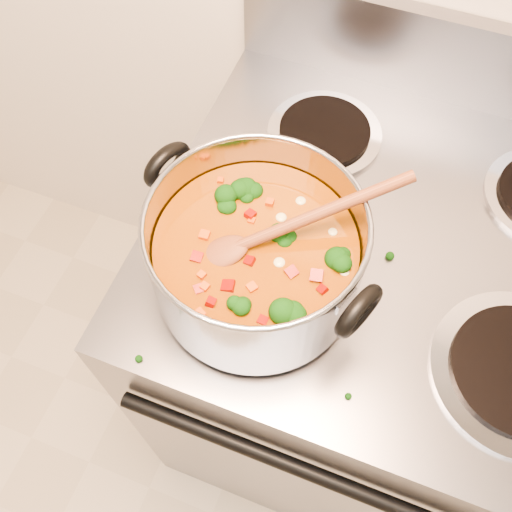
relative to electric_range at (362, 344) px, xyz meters
The scene contains 4 objects.
electric_range is the anchor object (origin of this frame).
stockpot 0.60m from the electric_range, 140.25° to the right, with size 0.35×0.29×0.17m.
wooden_spoon 0.64m from the electric_range, 139.83° to the right, with size 0.25×0.19×0.11m.
cooktop_crumbs 0.55m from the electric_range, 117.93° to the right, with size 0.36×0.14×0.01m.
Camera 1 is at (-0.02, 0.65, 1.67)m, focal length 40.00 mm.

